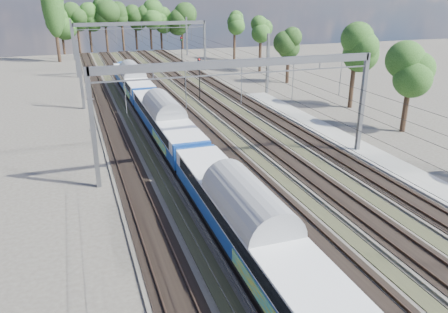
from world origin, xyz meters
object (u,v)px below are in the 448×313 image
object	(u,v)px
emu_train	(165,117)
signal_far	(182,49)
worker	(185,82)
signal_near	(199,74)

from	to	relation	value
emu_train	signal_far	xyz separation A→B (m)	(11.88, 40.78, 1.25)
emu_train	worker	size ratio (longest dim) A/B	40.65
worker	signal_far	distance (m)	16.20
worker	signal_near	world-z (taller)	signal_near
worker	emu_train	bearing A→B (deg)	175.29
signal_far	emu_train	bearing A→B (deg)	-102.24
worker	signal_far	bearing A→B (deg)	1.45
worker	signal_near	bearing A→B (deg)	-169.31
signal_near	signal_far	size ratio (longest dim) A/B	0.94
emu_train	worker	distance (m)	26.70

